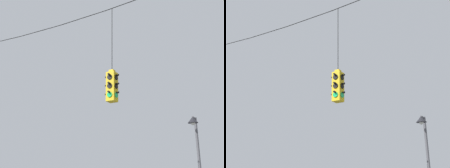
{
  "view_description": "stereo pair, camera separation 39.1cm",
  "coord_description": "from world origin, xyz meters",
  "views": [
    {
      "loc": [
        6.39,
        -9.15,
        1.87
      ],
      "look_at": [
        1.52,
        -0.47,
        5.21
      ],
      "focal_mm": 45.0,
      "sensor_mm": 36.0,
      "label": 1
    },
    {
      "loc": [
        6.72,
        -8.95,
        1.87
      ],
      "look_at": [
        1.52,
        -0.47,
        5.21
      ],
      "focal_mm": 45.0,
      "sensor_mm": 36.0,
      "label": 2
    }
  ],
  "objects": [
    {
      "name": "street_lamp",
      "position": [
        3.64,
        3.0,
        3.17
      ],
      "size": [
        0.44,
        0.76,
        4.39
      ],
      "color": "#515156",
      "rests_on": "ground_plane"
    },
    {
      "name": "traffic_light_near_left_pole",
      "position": [
        1.52,
        -0.47,
        5.13
      ],
      "size": [
        0.58,
        0.58,
        3.97
      ],
      "color": "yellow"
    },
    {
      "name": "span_wire",
      "position": [
        0.0,
        -0.47,
        8.66
      ],
      "size": [
        16.98,
        0.03,
        0.56
      ],
      "color": "black"
    }
  ]
}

